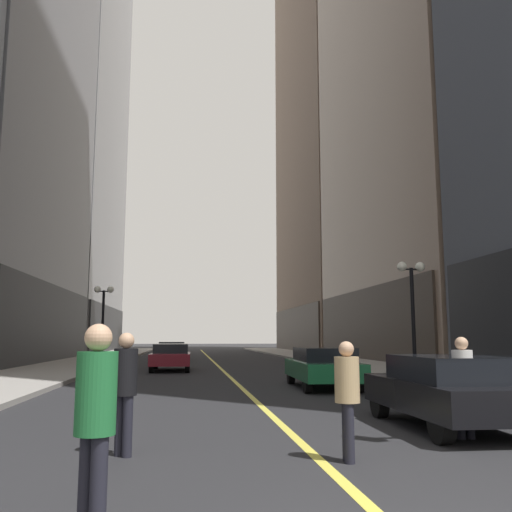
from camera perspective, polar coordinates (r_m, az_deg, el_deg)
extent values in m
plane|color=#262628|center=(38.38, -4.39, -10.77)|extent=(200.00, 200.00, 0.00)
cube|color=#9E9991|center=(38.87, -16.83, -10.30)|extent=(4.50, 78.00, 0.15)
cube|color=#9E9991|center=(39.64, 7.82, -10.53)|extent=(4.50, 78.00, 0.15)
cube|color=#E5D64C|center=(38.38, -4.39, -10.76)|extent=(0.16, 70.00, 0.01)
cube|color=#2C2C2E|center=(38.82, -20.24, -6.57)|extent=(0.50, 22.80, 5.00)
cube|color=gray|center=(72.15, -19.96, 17.46)|extent=(14.36, 26.00, 64.86)
cube|color=#2C2C2E|center=(63.91, -15.06, -7.28)|extent=(0.50, 24.70, 5.00)
cube|color=gray|center=(48.94, 19.82, 20.98)|extent=(15.91, 24.00, 50.43)
cube|color=#332A23|center=(39.80, 11.23, -6.95)|extent=(0.50, 22.80, 5.00)
cube|color=gray|center=(71.06, 9.43, 13.20)|extent=(13.84, 26.00, 55.16)
cube|color=#332A23|center=(64.52, 4.10, -7.55)|extent=(0.50, 24.70, 5.00)
cube|color=black|center=(11.15, 19.09, -13.37)|extent=(1.90, 4.20, 0.55)
cube|color=black|center=(10.92, 19.44, -10.97)|extent=(1.66, 2.36, 0.50)
cylinder|color=black|center=(12.23, 12.56, -14.43)|extent=(0.23, 0.64, 0.64)
cylinder|color=black|center=(12.84, 19.63, -13.85)|extent=(0.23, 0.64, 0.64)
cylinder|color=black|center=(9.52, 18.51, -16.01)|extent=(0.23, 0.64, 0.64)
cube|color=#196038|center=(18.82, 6.85, -11.51)|extent=(2.01, 4.81, 0.55)
cube|color=black|center=(18.57, 6.98, -10.08)|extent=(1.72, 2.72, 0.50)
cylinder|color=black|center=(20.33, 3.61, -12.08)|extent=(0.24, 0.65, 0.64)
cylinder|color=black|center=(20.64, 8.13, -11.96)|extent=(0.24, 0.65, 0.64)
cylinder|color=black|center=(17.06, 5.34, -12.79)|extent=(0.24, 0.65, 0.64)
cylinder|color=black|center=(17.42, 10.68, -12.60)|extent=(0.24, 0.65, 0.64)
cube|color=maroon|center=(28.40, -8.74, -10.37)|extent=(1.94, 4.63, 0.55)
cube|color=black|center=(28.61, -8.70, -9.41)|extent=(1.69, 2.60, 0.50)
cylinder|color=black|center=(26.78, -7.07, -11.13)|extent=(0.22, 0.64, 0.64)
cylinder|color=black|center=(26.84, -10.68, -11.04)|extent=(0.22, 0.64, 0.64)
cylinder|color=black|center=(30.00, -7.02, -10.82)|extent=(0.22, 0.64, 0.64)
cylinder|color=black|center=(30.06, -10.25, -10.74)|extent=(0.22, 0.64, 0.64)
cube|color=silver|center=(39.27, -8.70, -9.78)|extent=(2.12, 4.65, 0.55)
cube|color=black|center=(39.49, -8.69, -9.08)|extent=(1.81, 2.63, 0.50)
cylinder|color=black|center=(37.70, -7.36, -10.29)|extent=(0.25, 0.65, 0.64)
cylinder|color=black|center=(37.68, -9.99, -10.23)|extent=(0.25, 0.65, 0.64)
cylinder|color=black|center=(40.90, -7.52, -10.12)|extent=(0.25, 0.65, 0.64)
cylinder|color=black|center=(40.88, -9.95, -10.07)|extent=(0.25, 0.65, 0.64)
cylinder|color=black|center=(10.20, 21.10, -14.87)|extent=(0.14, 0.14, 0.81)
cylinder|color=black|center=(10.13, 20.26, -14.96)|extent=(0.14, 0.14, 0.81)
cylinder|color=silver|center=(10.10, 20.47, -10.85)|extent=(0.35, 0.35, 0.64)
sphere|color=tan|center=(10.09, 20.34, -8.42)|extent=(0.22, 0.22, 0.22)
cylinder|color=black|center=(8.48, -13.81, -16.53)|extent=(0.14, 0.14, 0.84)
cylinder|color=black|center=(8.36, -13.06, -16.68)|extent=(0.14, 0.14, 0.84)
cylinder|color=black|center=(8.34, -13.26, -11.51)|extent=(0.48, 0.48, 0.66)
sphere|color=tan|center=(8.33, -13.16, -8.45)|extent=(0.23, 0.23, 0.23)
cylinder|color=black|center=(5.15, -17.00, -21.82)|extent=(0.14, 0.14, 0.86)
cylinder|color=black|center=(5.03, -15.90, -22.22)|extent=(0.14, 0.14, 0.86)
cylinder|color=#1E6633|center=(4.96, -16.08, -13.35)|extent=(0.48, 0.48, 0.68)
sphere|color=tan|center=(4.94, -15.87, -8.06)|extent=(0.23, 0.23, 0.23)
cylinder|color=black|center=(7.88, 9.54, -17.51)|extent=(0.14, 0.14, 0.78)
cylinder|color=black|center=(8.04, 9.35, -17.34)|extent=(0.14, 0.14, 0.78)
cylinder|color=tan|center=(7.88, 9.32, -12.41)|extent=(0.38, 0.38, 0.62)
sphere|color=tan|center=(7.86, 9.25, -9.41)|extent=(0.21, 0.21, 0.21)
cylinder|color=black|center=(31.59, -15.50, -7.22)|extent=(0.14, 0.14, 4.20)
cylinder|color=black|center=(31.68, -15.35, -3.51)|extent=(0.80, 0.06, 0.06)
sphere|color=white|center=(31.74, -15.97, -3.32)|extent=(0.36, 0.36, 0.36)
sphere|color=white|center=(31.64, -14.72, -3.35)|extent=(0.36, 0.36, 0.36)
cylinder|color=black|center=(21.24, 15.86, -6.82)|extent=(0.14, 0.14, 4.20)
cylinder|color=black|center=(21.38, 15.64, -1.32)|extent=(0.80, 0.06, 0.06)
sphere|color=white|center=(21.26, 14.76, -1.05)|extent=(0.36, 0.36, 0.36)
sphere|color=white|center=(21.53, 16.49, -1.07)|extent=(0.36, 0.36, 0.36)
cylinder|color=red|center=(17.28, 23.84, -11.81)|extent=(0.28, 0.28, 0.80)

